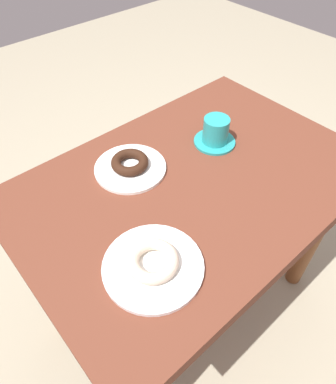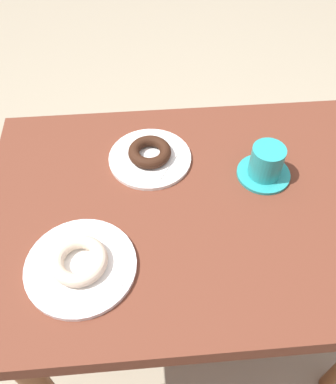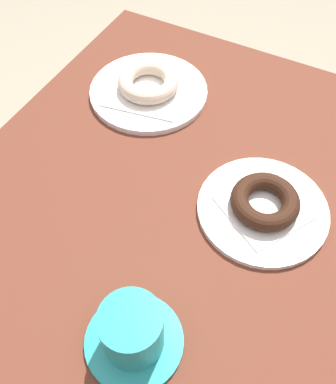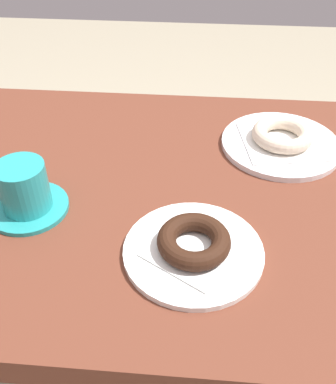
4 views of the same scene
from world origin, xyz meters
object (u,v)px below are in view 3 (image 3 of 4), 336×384
(donut_sugar_ring, at_px, (148,82))
(coffee_cup, at_px, (132,332))
(plate_sugar_ring, at_px, (149,91))
(donut_chocolate_ring, at_px, (265,201))
(plate_chocolate_ring, at_px, (262,209))

(donut_sugar_ring, height_order, coffee_cup, coffee_cup)
(plate_sugar_ring, distance_m, donut_chocolate_ring, 0.34)
(plate_sugar_ring, distance_m, plate_chocolate_ring, 0.34)
(plate_chocolate_ring, distance_m, coffee_cup, 0.29)
(plate_sugar_ring, xyz_separation_m, coffee_cup, (0.44, 0.22, 0.03))
(donut_sugar_ring, height_order, donut_chocolate_ring, donut_sugar_ring)
(plate_chocolate_ring, relative_size, donut_chocolate_ring, 1.93)
(plate_sugar_ring, bearing_deg, donut_chocolate_ring, 61.77)
(plate_chocolate_ring, bearing_deg, plate_sugar_ring, -118.23)
(coffee_cup, bearing_deg, donut_chocolate_ring, 164.57)
(donut_chocolate_ring, bearing_deg, donut_sugar_ring, -118.23)
(donut_sugar_ring, bearing_deg, coffee_cup, 27.03)
(plate_sugar_ring, distance_m, donut_sugar_ring, 0.02)
(donut_sugar_ring, bearing_deg, plate_sugar_ring, 0.00)
(plate_chocolate_ring, xyz_separation_m, donut_chocolate_ring, (0.00, 0.00, 0.02))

